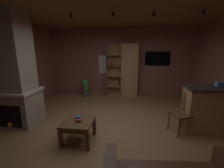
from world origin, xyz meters
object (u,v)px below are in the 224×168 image
bookshelf_cabinet (127,71)px  tissue_box (219,84)px  stone_fireplace (15,77)px  kitchen_bar_counter (218,110)px  table_book_2 (78,117)px  dining_chair (184,111)px  coffee_table (78,125)px  table_book_1 (79,120)px  wall_mounted_tv (157,58)px  potted_floor_plant (85,87)px  table_book_0 (78,120)px

bookshelf_cabinet → tissue_box: 3.23m
bookshelf_cabinet → stone_fireplace: bearing=-135.6°
kitchen_bar_counter → table_book_2: bearing=-167.2°
dining_chair → coffee_table: bearing=-164.7°
table_book_1 → coffee_table: bearing=139.3°
table_book_1 → wall_mounted_tv: (2.10, 3.51, 1.05)m
stone_fireplace → tissue_box: bearing=2.8°
stone_fireplace → kitchen_bar_counter: bearing=2.0°
table_book_1 → potted_floor_plant: potted_floor_plant is taller
table_book_1 → potted_floor_plant: bearing=104.5°
stone_fireplace → table_book_0: stone_fireplace is taller
tissue_box → wall_mounted_tv: (-0.92, 2.66, 0.41)m
kitchen_bar_counter → coffee_table: bearing=-166.3°
table_book_1 → potted_floor_plant: size_ratio=0.15×
tissue_box → potted_floor_plant: tissue_box is taller
table_book_0 → tissue_box: bearing=14.9°
kitchen_bar_counter → table_book_2: 3.18m
bookshelf_cabinet → kitchen_bar_counter: bookshelf_cabinet is taller
stone_fireplace → table_book_1: (1.82, -0.61, -0.75)m
coffee_table → table_book_2: size_ratio=5.82×
kitchen_bar_counter → tissue_box: (-0.04, 0.07, 0.59)m
bookshelf_cabinet → dining_chair: 3.02m
bookshelf_cabinet → table_book_0: size_ratio=19.38×
tissue_box → dining_chair: (-0.74, -0.19, -0.61)m
kitchen_bar_counter → stone_fireplace: bearing=-178.0°
stone_fireplace → kitchen_bar_counter: 4.94m
coffee_table → table_book_0: (0.00, 0.01, 0.10)m
stone_fireplace → coffee_table: stone_fireplace is taller
coffee_table → table_book_0: bearing=83.3°
bookshelf_cabinet → table_book_0: (-0.94, -3.26, -0.58)m
table_book_2 → dining_chair: (2.32, 0.59, 0.00)m
stone_fireplace → tissue_box: 4.86m
bookshelf_cabinet → table_book_2: size_ratio=19.54×
dining_chair → wall_mounted_tv: wall_mounted_tv is taller
kitchen_bar_counter → potted_floor_plant: kitchen_bar_counter is taller
stone_fireplace → table_book_2: bearing=-16.8°
dining_chair → wall_mounted_tv: 3.03m
tissue_box → table_book_0: 3.23m
wall_mounted_tv → table_book_0: bearing=-121.5°
bookshelf_cabinet → kitchen_bar_counter: bearing=-49.6°
bookshelf_cabinet → potted_floor_plant: bearing=-170.0°
potted_floor_plant → dining_chair: bearing=-37.4°
table_book_0 → stone_fireplace: bearing=162.3°
table_book_0 → wall_mounted_tv: 4.21m
bookshelf_cabinet → table_book_2: (-0.95, -3.23, -0.53)m
coffee_table → table_book_1: 0.13m
tissue_box → wall_mounted_tv: wall_mounted_tv is taller
stone_fireplace → wall_mounted_tv: bearing=36.4°
stone_fireplace → tissue_box: size_ratio=23.05×
coffee_table → table_book_2: table_book_2 is taller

